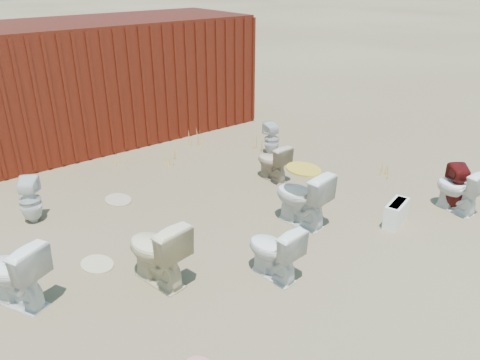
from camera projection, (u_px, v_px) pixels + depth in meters
ground at (266, 229)px, 6.61m from camera, size 100.00×100.00×0.00m
shipping_container at (107, 79)px, 9.84m from camera, size 6.00×2.40×2.40m
toilet_front_a at (13, 273)px, 5.01m from camera, size 0.76×0.90×0.80m
toilet_front_c at (274, 251)px, 5.48m from camera, size 0.48×0.74×0.72m
toilet_front_maroon at (457, 187)px, 7.04m from camera, size 0.45×0.45×0.70m
toilet_front_e at (459, 189)px, 6.98m from camera, size 0.45×0.72×0.71m
toilet_back_a at (30, 200)px, 6.68m from camera, size 0.42×0.42×0.68m
toilet_back_beige_left at (156, 251)px, 5.36m from camera, size 0.61×0.89×0.84m
toilet_back_beige_right at (273, 162)px, 8.01m from camera, size 0.38×0.65×0.66m
toilet_back_yellowlid at (302, 197)px, 6.59m from camera, size 0.59×0.89×0.84m
toilet_back_e at (272, 139)px, 9.06m from camera, size 0.34×0.35×0.64m
yellow_lid at (303, 169)px, 6.40m from camera, size 0.43×0.53×0.02m
loose_tank at (396, 213)px, 6.67m from camera, size 0.54×0.33×0.35m
loose_lid_near at (118, 200)px, 7.40m from camera, size 0.43×0.53×0.02m
loose_lid_far at (97, 264)px, 5.82m from camera, size 0.46×0.54×0.02m
weed_clump_a at (31, 200)px, 7.07m from camera, size 0.36×0.36×0.33m
weed_clump_b at (172, 157)px, 8.74m from camera, size 0.32×0.32×0.25m
weed_clump_c at (262, 142)px, 9.38m from camera, size 0.36×0.36×0.31m
weed_clump_d at (119, 158)px, 8.73m from camera, size 0.30×0.30×0.24m
weed_clump_e at (193, 138)px, 9.60m from camera, size 0.34×0.34×0.33m
weed_clump_f at (385, 169)px, 8.26m from camera, size 0.28×0.28×0.21m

